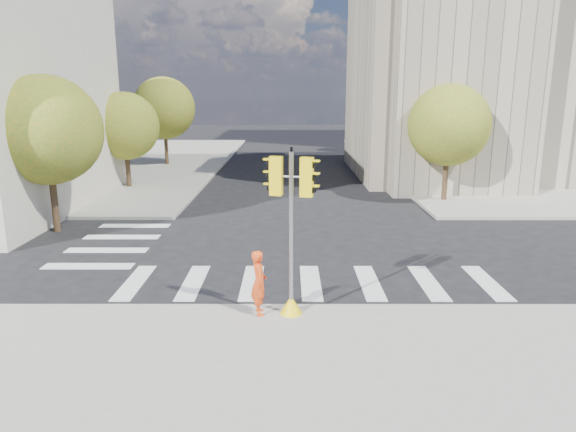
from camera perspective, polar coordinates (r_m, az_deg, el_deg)
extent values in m
plane|color=black|center=(17.75, 2.58, -5.10)|extent=(160.00, 160.00, 0.00)
cube|color=gray|center=(47.91, 25.89, 5.42)|extent=(28.00, 40.00, 0.15)
cube|color=gray|center=(47.26, -24.05, 5.51)|extent=(28.00, 40.00, 0.15)
cube|color=#A19580|center=(40.90, 26.68, 13.96)|extent=(26.00, 14.00, 14.00)
cube|color=#A19580|center=(33.31, 17.77, 15.16)|extent=(8.00, 8.00, 14.00)
cube|color=#9EA0A3|center=(63.76, 22.56, 20.91)|extent=(20.00, 18.00, 30.00)
cylinder|color=#382616|center=(23.39, -24.50, 1.34)|extent=(0.28, 0.28, 2.45)
sphere|color=#457521|center=(23.02, -25.22, 8.62)|extent=(4.40, 4.40, 4.40)
cylinder|color=#382616|center=(32.63, -17.33, 4.80)|extent=(0.28, 0.28, 2.17)
sphere|color=#457521|center=(32.37, -17.66, 9.50)|extent=(4.00, 4.00, 4.00)
cylinder|color=#382616|center=(42.18, -13.37, 7.19)|extent=(0.28, 0.28, 2.62)
sphere|color=#457521|center=(41.97, -13.61, 11.57)|extent=(4.80, 4.80, 4.80)
cylinder|color=#382616|center=(28.41, 17.04, 3.83)|extent=(0.28, 0.28, 2.38)
sphere|color=#457521|center=(28.11, 17.45, 9.61)|extent=(4.20, 4.20, 4.20)
cylinder|color=#382616|center=(39.93, 12.12, 6.84)|extent=(0.28, 0.28, 2.52)
sphere|color=#457521|center=(39.71, 12.34, 11.29)|extent=(4.60, 4.60, 4.60)
cylinder|color=#382616|center=(51.68, 9.38, 8.26)|extent=(0.28, 0.28, 2.27)
sphere|color=#457521|center=(51.51, 9.50, 11.29)|extent=(4.00, 4.00, 4.00)
cylinder|color=black|center=(32.07, 16.22, 10.25)|extent=(0.12, 0.12, 8.00)
cube|color=black|center=(32.14, 16.70, 17.38)|extent=(0.35, 0.18, 0.22)
cylinder|color=black|center=(45.69, 11.37, 11.31)|extent=(0.12, 0.12, 8.00)
cube|color=black|center=(45.73, 11.61, 16.32)|extent=(0.35, 0.18, 0.22)
cone|color=yellow|center=(13.29, 0.35, -9.78)|extent=(0.56, 0.56, 0.50)
cylinder|color=gray|center=(12.68, 0.36, -2.19)|extent=(0.11, 0.11, 4.15)
cylinder|color=black|center=(12.28, 0.37, 7.40)|extent=(0.07, 0.07, 0.12)
cylinder|color=gray|center=(12.37, 0.37, 4.40)|extent=(0.89, 0.29, 0.06)
cube|color=yellow|center=(12.47, -1.33, 4.47)|extent=(0.35, 0.29, 0.95)
cube|color=yellow|center=(12.28, 2.09, 4.33)|extent=(0.35, 0.29, 0.95)
imported|color=#E44515|center=(13.09, -3.24, -7.38)|extent=(0.54, 0.69, 1.69)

